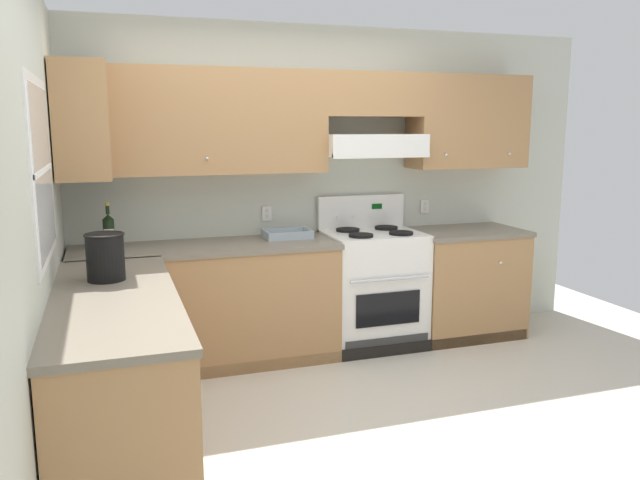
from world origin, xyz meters
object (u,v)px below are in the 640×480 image
Objects in this scene: bowl at (287,235)px; bucket at (105,256)px; wine_bottle at (109,231)px; stove at (373,287)px.

bowl is 1.68m from bucket.
wine_bottle is at bearing -178.42° from bowl.
wine_bottle reaches higher than bowl.
wine_bottle is at bearing 178.26° from stove.
bowl is 1.34× the size of bucket.
bowl is (1.32, 0.04, -0.11)m from wine_bottle.
bucket is at bearing -155.93° from stove.
wine_bottle is 0.92× the size of bowl.
stove is 0.83m from bowl.
stove is 4.47× the size of bucket.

